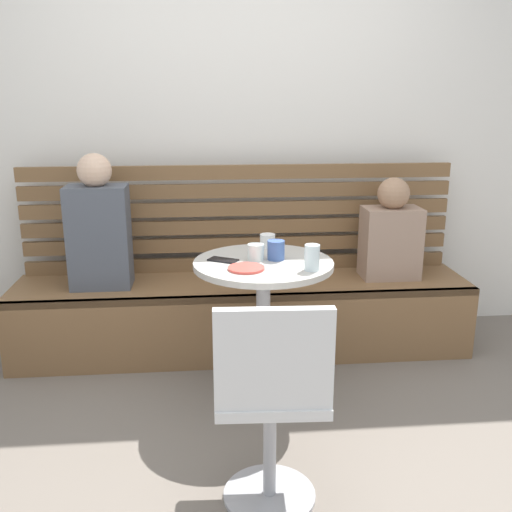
# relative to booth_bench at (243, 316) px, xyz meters

# --- Properties ---
(ground) EXTENTS (8.00, 8.00, 0.00)m
(ground) POSITION_rel_booth_bench_xyz_m (0.00, -1.20, -0.22)
(ground) COLOR #70665B
(back_wall) EXTENTS (5.20, 0.10, 2.90)m
(back_wall) POSITION_rel_booth_bench_xyz_m (0.00, 0.44, 1.23)
(back_wall) COLOR silver
(back_wall) RESTS_ON ground
(booth_bench) EXTENTS (2.70, 0.52, 0.44)m
(booth_bench) POSITION_rel_booth_bench_xyz_m (0.00, 0.00, 0.00)
(booth_bench) COLOR brown
(booth_bench) RESTS_ON ground
(booth_backrest) EXTENTS (2.65, 0.04, 0.67)m
(booth_backrest) POSITION_rel_booth_bench_xyz_m (0.00, 0.24, 0.56)
(booth_backrest) COLOR brown
(booth_backrest) RESTS_ON booth_bench
(cafe_table) EXTENTS (0.68, 0.68, 0.74)m
(cafe_table) POSITION_rel_booth_bench_xyz_m (0.06, -0.60, 0.30)
(cafe_table) COLOR #ADADB2
(cafe_table) RESTS_ON ground
(white_chair) EXTENTS (0.42, 0.42, 0.85)m
(white_chair) POSITION_rel_booth_bench_xyz_m (0.01, -1.41, 0.24)
(white_chair) COLOR #ADADB2
(white_chair) RESTS_ON ground
(person_adult) EXTENTS (0.34, 0.22, 0.77)m
(person_adult) POSITION_rel_booth_bench_xyz_m (-0.82, -0.00, 0.56)
(person_adult) COLOR #4C515B
(person_adult) RESTS_ON booth_bench
(person_child_left) EXTENTS (0.34, 0.22, 0.61)m
(person_child_left) POSITION_rel_booth_bench_xyz_m (0.90, 0.02, 0.49)
(person_child_left) COLOR #9E7F6B
(person_child_left) RESTS_ON booth_bench
(cup_ceramic_white) EXTENTS (0.08, 0.08, 0.07)m
(cup_ceramic_white) POSITION_rel_booth_bench_xyz_m (0.11, -0.34, 0.55)
(cup_ceramic_white) COLOR white
(cup_ceramic_white) RESTS_ON cafe_table
(cup_mug_blue) EXTENTS (0.08, 0.08, 0.09)m
(cup_mug_blue) POSITION_rel_booth_bench_xyz_m (0.12, -0.57, 0.57)
(cup_mug_blue) COLOR #3D5B9E
(cup_mug_blue) RESTS_ON cafe_table
(cup_glass_short) EXTENTS (0.08, 0.08, 0.08)m
(cup_glass_short) POSITION_rel_booth_bench_xyz_m (0.03, -0.58, 0.56)
(cup_glass_short) COLOR silver
(cup_glass_short) RESTS_ON cafe_table
(cup_glass_tall) EXTENTS (0.07, 0.07, 0.12)m
(cup_glass_tall) POSITION_rel_booth_bench_xyz_m (0.27, -0.76, 0.58)
(cup_glass_tall) COLOR silver
(cup_glass_tall) RESTS_ON cafe_table
(plate_small) EXTENTS (0.17, 0.17, 0.01)m
(plate_small) POSITION_rel_booth_bench_xyz_m (-0.03, -0.73, 0.52)
(plate_small) COLOR #DB4C42
(plate_small) RESTS_ON cafe_table
(phone_on_table) EXTENTS (0.16, 0.13, 0.01)m
(phone_on_table) POSITION_rel_booth_bench_xyz_m (-0.13, -0.57, 0.52)
(phone_on_table) COLOR black
(phone_on_table) RESTS_ON cafe_table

